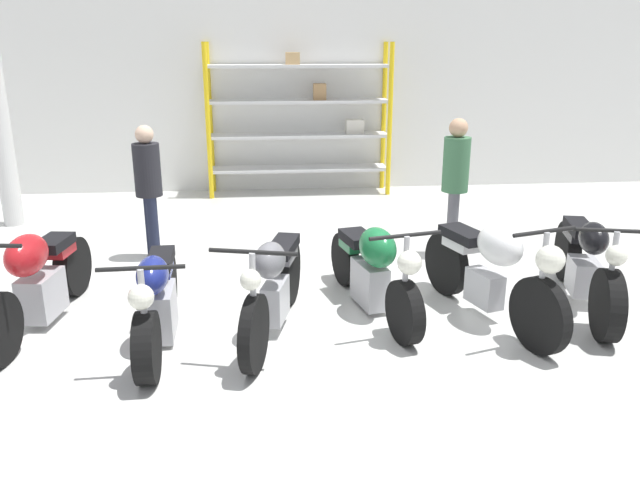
# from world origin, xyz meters

# --- Properties ---
(ground_plane) EXTENTS (30.00, 30.00, 0.00)m
(ground_plane) POSITION_xyz_m (0.00, 0.00, 0.00)
(ground_plane) COLOR silver
(back_wall) EXTENTS (30.00, 0.08, 3.60)m
(back_wall) POSITION_xyz_m (0.00, 5.84, 1.80)
(back_wall) COLOR white
(back_wall) RESTS_ON ground_plane
(shelving_rack) EXTENTS (3.17, 0.63, 2.59)m
(shelving_rack) POSITION_xyz_m (0.17, 5.48, 1.36)
(shelving_rack) COLOR yellow
(shelving_rack) RESTS_ON ground_plane
(motorcycle_red) EXTENTS (0.60, 2.16, 1.04)m
(motorcycle_red) POSITION_xyz_m (-2.67, 0.19, 0.45)
(motorcycle_red) COLOR black
(motorcycle_red) RESTS_ON ground_plane
(motorcycle_blue) EXTENTS (0.66, 2.00, 0.95)m
(motorcycle_blue) POSITION_xyz_m (-1.51, -0.25, 0.39)
(motorcycle_blue) COLOR black
(motorcycle_blue) RESTS_ON ground_plane
(motorcycle_grey) EXTENTS (0.82, 2.05, 1.02)m
(motorcycle_grey) POSITION_xyz_m (-0.47, -0.17, 0.47)
(motorcycle_grey) COLOR black
(motorcycle_grey) RESTS_ON ground_plane
(motorcycle_green) EXTENTS (0.78, 2.07, 1.00)m
(motorcycle_green) POSITION_xyz_m (0.51, 0.22, 0.45)
(motorcycle_green) COLOR black
(motorcycle_green) RESTS_ON ground_plane
(motorcycle_white) EXTENTS (0.85, 2.05, 1.09)m
(motorcycle_white) POSITION_xyz_m (1.58, -0.12, 0.54)
(motorcycle_white) COLOR black
(motorcycle_white) RESTS_ON ground_plane
(motorcycle_black) EXTENTS (0.86, 2.18, 1.03)m
(motorcycle_black) POSITION_xyz_m (2.66, 0.15, 0.44)
(motorcycle_black) COLOR black
(motorcycle_black) RESTS_ON ground_plane
(person_browsing) EXTENTS (0.41, 0.41, 1.65)m
(person_browsing) POSITION_xyz_m (-1.92, 2.06, 0.97)
(person_browsing) COLOR #1E2338
(person_browsing) RESTS_ON ground_plane
(person_near_rack) EXTENTS (0.39, 0.39, 1.72)m
(person_near_rack) POSITION_xyz_m (1.79, 1.81, 1.01)
(person_near_rack) COLOR #595960
(person_near_rack) RESTS_ON ground_plane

